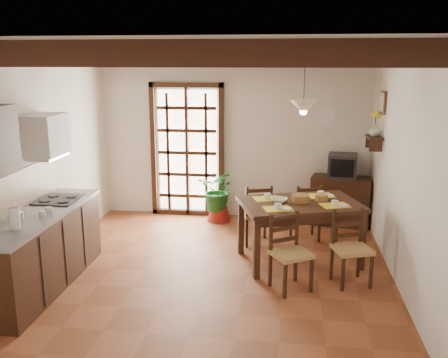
% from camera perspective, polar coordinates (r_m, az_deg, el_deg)
% --- Properties ---
extents(ground_plane, '(5.00, 5.00, 0.00)m').
position_cam_1_polar(ground_plane, '(6.42, -1.37, -10.84)').
color(ground_plane, brown).
extents(room_shell, '(4.52, 5.02, 2.81)m').
position_cam_1_polar(room_shell, '(5.91, -1.47, 5.42)').
color(room_shell, silver).
rests_on(room_shell, ground_plane).
extents(ceiling_beams, '(4.50, 4.34, 0.20)m').
position_cam_1_polar(ceiling_beams, '(5.85, -1.53, 13.92)').
color(ceiling_beams, black).
rests_on(ceiling_beams, room_shell).
extents(french_door, '(1.26, 0.11, 2.32)m').
position_cam_1_polar(french_door, '(8.53, -4.22, 3.54)').
color(french_door, white).
rests_on(french_door, ground_plane).
extents(kitchen_counter, '(0.64, 2.25, 1.38)m').
position_cam_1_polar(kitchen_counter, '(6.31, -20.29, -7.53)').
color(kitchen_counter, black).
rests_on(kitchen_counter, ground_plane).
extents(range_hood, '(0.38, 0.60, 0.54)m').
position_cam_1_polar(range_hood, '(6.51, -19.71, 4.66)').
color(range_hood, white).
rests_on(range_hood, room_shell).
extents(counter_items, '(0.50, 1.43, 0.25)m').
position_cam_1_polar(counter_items, '(6.23, -20.27, -3.07)').
color(counter_items, black).
rests_on(counter_items, kitchen_counter).
extents(dining_table, '(1.76, 1.41, 0.83)m').
position_cam_1_polar(dining_table, '(6.65, 8.67, -3.50)').
color(dining_table, '#381E12').
rests_on(dining_table, ground_plane).
extents(chair_near_left, '(0.56, 0.56, 0.90)m').
position_cam_1_polar(chair_near_left, '(5.99, 7.56, -9.88)').
color(chair_near_left, '#AE8849').
rests_on(chair_near_left, ground_plane).
extents(chair_near_right, '(0.52, 0.51, 0.90)m').
position_cam_1_polar(chair_near_right, '(6.26, 14.28, -9.13)').
color(chair_near_right, '#AE8849').
rests_on(chair_near_right, ground_plane).
extents(chair_far_left, '(0.51, 0.50, 0.90)m').
position_cam_1_polar(chair_far_left, '(7.38, 3.70, -5.22)').
color(chair_far_left, '#AE8849').
rests_on(chair_far_left, ground_plane).
extents(chair_far_right, '(0.49, 0.47, 0.87)m').
position_cam_1_polar(chair_far_right, '(7.61, 9.26, -4.87)').
color(chair_far_right, '#AE8849').
rests_on(chair_far_right, ground_plane).
extents(table_setting, '(1.11, 0.74, 0.10)m').
position_cam_1_polar(table_setting, '(6.59, 8.73, -1.72)').
color(table_setting, yellow).
rests_on(table_setting, dining_table).
extents(table_bowl, '(0.25, 0.25, 0.05)m').
position_cam_1_polar(table_bowl, '(6.58, 6.32, -2.41)').
color(table_bowl, white).
rests_on(table_bowl, dining_table).
extents(sideboard, '(1.00, 0.58, 0.80)m').
position_cam_1_polar(sideboard, '(8.36, 13.15, -2.46)').
color(sideboard, black).
rests_on(sideboard, ground_plane).
extents(crt_tv, '(0.49, 0.46, 0.38)m').
position_cam_1_polar(crt_tv, '(8.22, 13.38, 1.48)').
color(crt_tv, black).
rests_on(crt_tv, sideboard).
extents(fuse_box, '(0.25, 0.03, 0.32)m').
position_cam_1_polar(fuse_box, '(8.33, 11.58, 7.05)').
color(fuse_box, white).
rests_on(fuse_box, room_shell).
extents(plant_pot, '(0.39, 0.39, 0.24)m').
position_cam_1_polar(plant_pot, '(8.41, -0.60, -4.06)').
color(plant_pot, maroon).
rests_on(plant_pot, ground_plane).
extents(potted_plant, '(1.90, 1.71, 1.84)m').
position_cam_1_polar(potted_plant, '(8.28, -0.61, -1.03)').
color(potted_plant, '#144C19').
rests_on(potted_plant, ground_plane).
extents(wall_shelf, '(0.20, 0.42, 0.20)m').
position_cam_1_polar(wall_shelf, '(7.57, 16.78, 4.29)').
color(wall_shelf, black).
rests_on(wall_shelf, room_shell).
extents(shelf_vase, '(0.15, 0.15, 0.15)m').
position_cam_1_polar(shelf_vase, '(7.55, 16.85, 5.34)').
color(shelf_vase, '#B2BFB2').
rests_on(shelf_vase, wall_shelf).
extents(shelf_flowers, '(0.14, 0.14, 0.36)m').
position_cam_1_polar(shelf_flowers, '(7.52, 16.96, 6.90)').
color(shelf_flowers, yellow).
rests_on(shelf_flowers, shelf_vase).
extents(framed_picture, '(0.03, 0.32, 0.32)m').
position_cam_1_polar(framed_picture, '(7.52, 17.69, 8.32)').
color(framed_picture, brown).
rests_on(framed_picture, room_shell).
extents(pendant_lamp, '(0.36, 0.36, 0.84)m').
position_cam_1_polar(pendant_lamp, '(6.49, 9.08, 8.31)').
color(pendant_lamp, black).
rests_on(pendant_lamp, room_shell).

